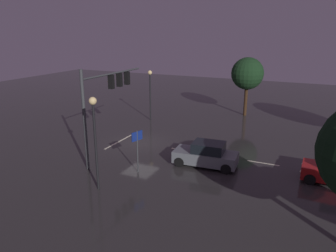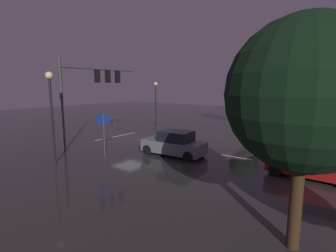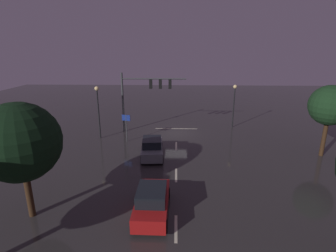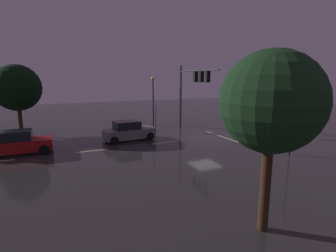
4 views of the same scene
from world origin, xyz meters
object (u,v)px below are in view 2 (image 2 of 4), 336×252
(street_lamp_right_kerb, at_px, (51,101))
(route_sign, at_px, (104,126))
(traffic_signal_assembly, at_px, (91,85))
(car_distant, at_px, (314,163))
(tree_left_far, at_px, (248,87))
(tree_right_near, at_px, (304,95))
(street_lamp_left_kerb, at_px, (156,96))
(car_approaching, at_px, (174,144))

(street_lamp_right_kerb, relative_size, route_sign, 1.93)
(traffic_signal_assembly, height_order, car_distant, traffic_signal_assembly)
(tree_left_far, bearing_deg, tree_right_near, 23.73)
(street_lamp_left_kerb, distance_m, tree_right_near, 23.26)
(street_lamp_right_kerb, xyz_separation_m, tree_right_near, (0.12, 13.29, 0.63))
(route_sign, xyz_separation_m, tree_right_near, (3.14, 12.37, 2.39))
(street_lamp_left_kerb, height_order, route_sign, street_lamp_left_kerb)
(street_lamp_left_kerb, xyz_separation_m, street_lamp_right_kerb, (14.88, 4.46, 0.23))
(route_sign, bearing_deg, tree_left_far, 170.28)
(traffic_signal_assembly, height_order, tree_left_far, traffic_signal_assembly)
(traffic_signal_assembly, bearing_deg, tree_left_far, 158.55)
(traffic_signal_assembly, distance_m, street_lamp_right_kerb, 5.32)
(route_sign, bearing_deg, street_lamp_left_kerb, -155.57)
(car_approaching, distance_m, car_distant, 8.30)
(traffic_signal_assembly, xyz_separation_m, tree_left_far, (-16.37, 6.43, -0.22))
(route_sign, bearing_deg, traffic_signal_assembly, -115.71)
(traffic_signal_assembly, distance_m, route_sign, 4.60)
(tree_right_near, distance_m, tree_left_far, 23.08)
(car_distant, bearing_deg, car_approaching, -84.77)
(street_lamp_left_kerb, bearing_deg, car_approaching, 45.50)
(car_approaching, bearing_deg, tree_right_near, 55.00)
(tree_left_far, bearing_deg, street_lamp_right_kerb, -10.79)
(traffic_signal_assembly, height_order, car_approaching, traffic_signal_assembly)
(traffic_signal_assembly, relative_size, route_sign, 2.50)
(car_approaching, bearing_deg, car_distant, 95.23)
(route_sign, height_order, tree_right_near, tree_right_near)
(street_lamp_left_kerb, relative_size, route_sign, 1.80)
(traffic_signal_assembly, relative_size, tree_left_far, 1.13)
(car_distant, height_order, tree_right_near, tree_right_near)
(car_approaching, height_order, tree_right_near, tree_right_near)
(traffic_signal_assembly, height_order, route_sign, traffic_signal_assembly)
(car_distant, relative_size, street_lamp_left_kerb, 0.86)
(car_distant, distance_m, street_lamp_right_kerb, 14.84)
(tree_right_near, relative_size, tree_left_far, 1.05)
(traffic_signal_assembly, relative_size, car_approaching, 1.59)
(traffic_signal_assembly, distance_m, tree_right_near, 16.43)
(traffic_signal_assembly, relative_size, street_lamp_left_kerb, 1.39)
(traffic_signal_assembly, xyz_separation_m, route_sign, (1.61, 3.35, -2.70))
(tree_left_far, bearing_deg, street_lamp_left_kerb, -54.09)
(car_distant, xyz_separation_m, tree_right_near, (6.83, 0.41, 3.65))
(street_lamp_left_kerb, relative_size, street_lamp_right_kerb, 0.93)
(car_approaching, distance_m, route_sign, 4.88)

